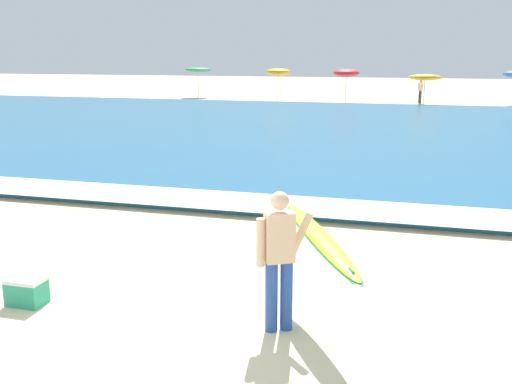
{
  "coord_description": "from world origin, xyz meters",
  "views": [
    {
      "loc": [
        3.04,
        -5.98,
        3.28
      ],
      "look_at": [
        0.47,
        3.03,
        1.1
      ],
      "focal_mm": 41.83,
      "sensor_mm": 36.0,
      "label": 1
    }
  ],
  "objects_px": {
    "beach_umbrella_3": "(425,77)",
    "cooler_box": "(27,291)",
    "beach_umbrella_1": "(278,72)",
    "beach_umbrella_2": "(346,73)",
    "beachgoer_near_row_left": "(420,91)",
    "surfer_with_board": "(299,248)",
    "beach_umbrella_0": "(198,70)"
  },
  "relations": [
    {
      "from": "beach_umbrella_1",
      "to": "cooler_box",
      "type": "relative_size",
      "value": 4.71
    },
    {
      "from": "surfer_with_board",
      "to": "beach_umbrella_2",
      "type": "xyz_separation_m",
      "value": [
        -4.13,
        35.35,
        0.96
      ]
    },
    {
      "from": "beach_umbrella_1",
      "to": "beachgoer_near_row_left",
      "type": "bearing_deg",
      "value": 2.71
    },
    {
      "from": "beach_umbrella_1",
      "to": "cooler_box",
      "type": "bearing_deg",
      "value": -81.53
    },
    {
      "from": "beach_umbrella_2",
      "to": "beachgoer_near_row_left",
      "type": "height_order",
      "value": "beach_umbrella_2"
    },
    {
      "from": "beach_umbrella_3",
      "to": "beachgoer_near_row_left",
      "type": "relative_size",
      "value": 1.39
    },
    {
      "from": "beach_umbrella_0",
      "to": "cooler_box",
      "type": "relative_size",
      "value": 4.66
    },
    {
      "from": "beach_umbrella_1",
      "to": "beach_umbrella_0",
      "type": "bearing_deg",
      "value": 163.53
    },
    {
      "from": "beach_umbrella_0",
      "to": "beach_umbrella_1",
      "type": "relative_size",
      "value": 0.99
    },
    {
      "from": "beach_umbrella_1",
      "to": "beach_umbrella_3",
      "type": "height_order",
      "value": "beach_umbrella_1"
    },
    {
      "from": "beach_umbrella_2",
      "to": "cooler_box",
      "type": "distance_m",
      "value": 35.7
    },
    {
      "from": "beach_umbrella_3",
      "to": "cooler_box",
      "type": "relative_size",
      "value": 4.48
    },
    {
      "from": "surfer_with_board",
      "to": "cooler_box",
      "type": "relative_size",
      "value": 4.77
    },
    {
      "from": "beach_umbrella_1",
      "to": "beach_umbrella_2",
      "type": "relative_size",
      "value": 1.02
    },
    {
      "from": "beach_umbrella_3",
      "to": "beachgoer_near_row_left",
      "type": "height_order",
      "value": "beach_umbrella_3"
    },
    {
      "from": "beach_umbrella_0",
      "to": "beach_umbrella_2",
      "type": "distance_m",
      "value": 11.71
    },
    {
      "from": "beach_umbrella_0",
      "to": "beach_umbrella_3",
      "type": "distance_m",
      "value": 17.04
    },
    {
      "from": "surfer_with_board",
      "to": "beach_umbrella_2",
      "type": "height_order",
      "value": "beach_umbrella_2"
    },
    {
      "from": "surfer_with_board",
      "to": "beach_umbrella_1",
      "type": "xyz_separation_m",
      "value": [
        -8.89,
        34.99,
        0.99
      ]
    },
    {
      "from": "surfer_with_board",
      "to": "beach_umbrella_2",
      "type": "bearing_deg",
      "value": 96.67
    },
    {
      "from": "beach_umbrella_0",
      "to": "beach_umbrella_1",
      "type": "xyz_separation_m",
      "value": [
        6.84,
        -2.02,
        -0.06
      ]
    },
    {
      "from": "beach_umbrella_1",
      "to": "beach_umbrella_3",
      "type": "xyz_separation_m",
      "value": [
        10.02,
        -0.43,
        -0.25
      ]
    },
    {
      "from": "beach_umbrella_3",
      "to": "cooler_box",
      "type": "distance_m",
      "value": 35.22
    },
    {
      "from": "beach_umbrella_0",
      "to": "beach_umbrella_2",
      "type": "xyz_separation_m",
      "value": [
        11.59,
        -1.66,
        -0.09
      ]
    },
    {
      "from": "beach_umbrella_3",
      "to": "beachgoer_near_row_left",
      "type": "bearing_deg",
      "value": 106.24
    },
    {
      "from": "beach_umbrella_1",
      "to": "beachgoer_near_row_left",
      "type": "height_order",
      "value": "beach_umbrella_1"
    },
    {
      "from": "beach_umbrella_2",
      "to": "beach_umbrella_3",
      "type": "bearing_deg",
      "value": -8.52
    },
    {
      "from": "surfer_with_board",
      "to": "beach_umbrella_0",
      "type": "height_order",
      "value": "beach_umbrella_0"
    },
    {
      "from": "beach_umbrella_1",
      "to": "beach_umbrella_2",
      "type": "distance_m",
      "value": 4.77
    },
    {
      "from": "beach_umbrella_3",
      "to": "beach_umbrella_0",
      "type": "bearing_deg",
      "value": 171.73
    },
    {
      "from": "beach_umbrella_2",
      "to": "beachgoer_near_row_left",
      "type": "bearing_deg",
      "value": 1.19
    },
    {
      "from": "beach_umbrella_0",
      "to": "beach_umbrella_2",
      "type": "bearing_deg",
      "value": -8.16
    }
  ]
}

